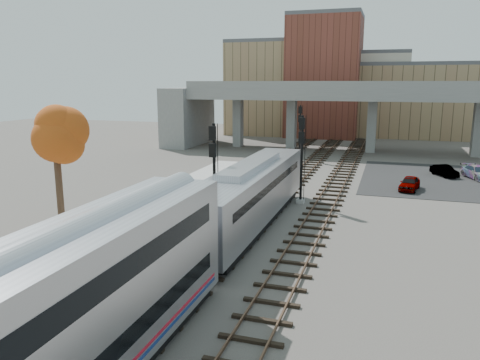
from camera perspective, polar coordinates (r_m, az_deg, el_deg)
The scene contains 15 objects.
ground at distance 24.59m, azimuth -6.24°, elevation -10.66°, with size 160.00×160.00×0.00m, color #47423D.
platform at distance 28.12m, azimuth -20.01°, elevation -8.02°, with size 4.50×60.00×0.35m, color #9E9E99.
yellow_strip at distance 26.97m, azimuth -16.81°, elevation -8.24°, with size 0.70×60.00×0.01m, color yellow.
tracks at distance 35.50m, azimuth 3.38°, elevation -3.36°, with size 10.70×95.00×0.25m.
overpass at distance 65.94m, azimuth 14.04°, elevation 8.41°, with size 54.00×12.00×9.50m.
buildings_far at distance 87.65m, azimuth 12.70°, elevation 10.61°, with size 43.00×21.00×20.60m.
parking_lot at distance 49.80m, azimuth 22.77°, elevation 0.09°, with size 14.00×18.00×0.04m, color black.
locomotive at distance 30.49m, azimuth 1.30°, elevation -1.63°, with size 3.02×19.05×4.10m.
signal_mast_near at distance 29.83m, azimuth -3.19°, elevation 0.21°, with size 0.60×0.64×6.86m.
signal_mast_mid at distance 36.57m, azimuth 7.49°, elevation 2.33°, with size 0.60×0.64×6.90m.
signal_mast_far at distance 58.00m, azimuth 7.31°, elevation 5.66°, with size 0.60×0.64×6.64m.
tree at distance 31.54m, azimuth -21.61°, elevation 4.93°, with size 3.60×3.60×8.14m.
car_a at distance 43.76m, azimuth 19.98°, elevation -0.38°, with size 1.44×3.57×1.22m, color #99999E.
car_b at distance 51.46m, azimuth 23.65°, elevation 1.04°, with size 1.21×3.47×1.14m, color #99999E.
car_c at distance 51.56m, azimuth 27.01°, elevation 0.83°, with size 1.77×4.36×1.26m, color #99999E.
Camera 1 is at (9.41, -20.69, 9.40)m, focal length 35.00 mm.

